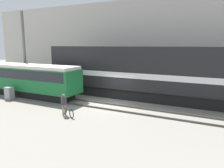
# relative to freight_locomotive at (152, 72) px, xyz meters

# --- Properties ---
(ground_plane) EXTENTS (120.00, 120.00, 0.00)m
(ground_plane) POSITION_rel_freight_locomotive_xyz_m (-2.77, -3.33, -2.62)
(ground_plane) COLOR gray
(track_near) EXTENTS (60.00, 1.50, 0.14)m
(track_near) POSITION_rel_freight_locomotive_xyz_m (-2.77, -4.07, -2.55)
(track_near) COLOR #47423D
(track_near) RESTS_ON ground
(track_far) EXTENTS (60.00, 1.51, 0.14)m
(track_far) POSITION_rel_freight_locomotive_xyz_m (-2.77, 0.00, -2.55)
(track_far) COLOR #47423D
(track_far) RESTS_ON ground
(building_backdrop) EXTENTS (48.80, 6.00, 10.43)m
(building_backdrop) POSITION_rel_freight_locomotive_xyz_m (-2.77, 8.24, 2.60)
(building_backdrop) COLOR #B7B2A8
(building_backdrop) RESTS_ON ground
(freight_locomotive) EXTENTS (21.24, 3.04, 5.60)m
(freight_locomotive) POSITION_rel_freight_locomotive_xyz_m (0.00, 0.00, 0.00)
(freight_locomotive) COLOR black
(freight_locomotive) RESTS_ON ground
(streetcar) EXTENTS (12.76, 2.54, 3.19)m
(streetcar) POSITION_rel_freight_locomotive_xyz_m (-12.18, -4.07, -0.79)
(streetcar) COLOR black
(streetcar) RESTS_ON ground
(bicycle) EXTENTS (1.58, 0.80, 0.69)m
(bicycle) POSITION_rel_freight_locomotive_xyz_m (-3.98, -7.46, -2.30)
(bicycle) COLOR black
(bicycle) RESTS_ON ground
(person) EXTENTS (0.35, 0.42, 1.63)m
(person) POSITION_rel_freight_locomotive_xyz_m (-4.35, -7.44, -1.63)
(person) COLOR #8C7A5B
(person) RESTS_ON ground
(utility_pole_left) EXTENTS (0.29, 0.29, 8.81)m
(utility_pole_left) POSITION_rel_freight_locomotive_xyz_m (-14.21, -2.03, 1.79)
(utility_pole_left) COLOR #595959
(utility_pole_left) RESTS_ON ground
(signal_box) EXTENTS (0.70, 0.60, 1.20)m
(signal_box) POSITION_rel_freight_locomotive_xyz_m (-12.07, -6.02, -2.02)
(signal_box) COLOR gray
(signal_box) RESTS_ON ground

